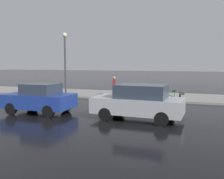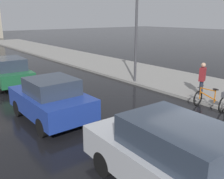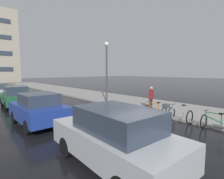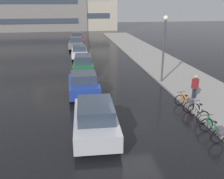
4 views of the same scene
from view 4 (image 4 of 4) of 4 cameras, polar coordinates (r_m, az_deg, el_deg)
The scene contains 14 objects.
ground_plane at distance 12.79m, azimuth 5.61°, elevation -8.71°, with size 140.00×140.00×0.00m, color black.
sidewalk_kerb at distance 23.52m, azimuth 13.60°, elevation 4.17°, with size 4.80×60.00×0.14m, color gray.
bicycle_nearest at distance 12.47m, azimuth 22.24°, elevation -8.48°, with size 0.76×1.44×0.95m.
bicycle_second at distance 14.19m, azimuth 19.08°, elevation -5.00°, with size 0.76×1.12×0.99m.
bicycle_third at distance 15.17m, azimuth 16.46°, elevation -2.80°, with size 0.74×1.45×0.95m.
car_silver at distance 11.69m, azimuth -3.80°, elevation -6.74°, with size 2.15×4.39×1.71m.
car_blue at distance 16.76m, azimuth -6.49°, elevation 1.20°, with size 1.98×3.71×1.64m.
car_green at distance 22.47m, azimuth -6.54°, elevation 5.88°, with size 1.98×3.90×1.62m.
car_white at distance 28.52m, azimuth -7.46°, elevation 8.55°, with size 1.82×4.02×1.47m.
car_grey at distance 34.33m, azimuth -8.15°, elevation 10.44°, with size 2.14×4.32×1.63m.
car_red at distance 39.92m, azimuth -8.03°, elevation 11.69°, with size 1.93×3.93×1.64m.
pedestrian at distance 16.70m, azimuth 18.42°, elevation 0.73°, with size 0.46×0.35×1.70m.
streetlamp at distance 19.28m, azimuth 11.84°, elevation 10.86°, with size 0.37×0.37×5.11m.
building_facade_side at distance 60.44m, azimuth -16.96°, elevation 18.76°, with size 21.67×8.14×12.49m.
Camera 4 is at (-3.06, -10.88, 5.99)m, focal length 40.00 mm.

